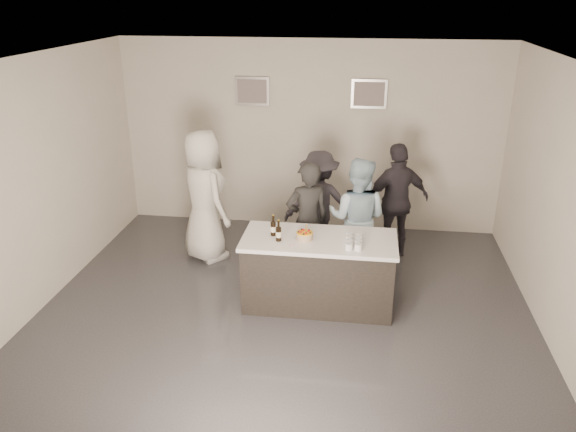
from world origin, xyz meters
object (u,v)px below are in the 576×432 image
object	(u,v)px
bar_counter	(319,271)
person_guest_back	(319,202)
person_main_black	(307,221)
beer_bottle_a	(273,226)
person_guest_left	(204,196)
cake	(305,236)
person_main_blue	(357,218)
beer_bottle_b	(279,231)
person_guest_right	(397,201)

from	to	relation	value
bar_counter	person_guest_back	world-z (taller)	person_guest_back
bar_counter	person_main_black	bearing A→B (deg)	107.00
beer_bottle_a	person_guest_back	bearing A→B (deg)	74.38
beer_bottle_a	person_guest_left	size ratio (longest dim) A/B	0.14
cake	person_main_black	distance (m)	0.78
bar_counter	cake	distance (m)	0.52
cake	person_guest_left	bearing A→B (deg)	143.50
beer_bottle_a	person_main_blue	size ratio (longest dim) A/B	0.16
beer_bottle_a	beer_bottle_b	bearing A→B (deg)	-59.19
person_main_blue	person_guest_right	xyz separation A→B (m)	(0.55, 0.69, 0.02)
person_main_black	person_guest_right	size ratio (longest dim) A/B	0.96
cake	person_guest_back	bearing A→B (deg)	88.66
beer_bottle_b	person_guest_right	bearing A→B (deg)	49.04
beer_bottle_a	person_guest_right	size ratio (longest dim) A/B	0.15
person_main_blue	person_main_black	bearing A→B (deg)	24.65
person_guest_right	person_main_blue	bearing A→B (deg)	27.00
bar_counter	beer_bottle_a	distance (m)	0.81
beer_bottle_b	person_main_blue	xyz separation A→B (m)	(0.91, 0.99, -0.19)
beer_bottle_b	person_guest_back	xyz separation A→B (m)	(0.34, 1.67, -0.25)
cake	person_main_black	size ratio (longest dim) A/B	0.12
beer_bottle_a	bar_counter	bearing A→B (deg)	-0.79
person_main_black	person_guest_right	bearing A→B (deg)	-169.25
person_main_black	person_guest_back	xyz separation A→B (m)	(0.08, 0.81, -0.04)
bar_counter	person_guest_right	xyz separation A→B (m)	(0.98, 1.54, 0.40)
person_guest_back	person_main_blue	bearing A→B (deg)	116.52
person_main_blue	person_guest_left	xyz separation A→B (m)	(-2.17, 0.25, 0.11)
person_guest_left	person_guest_back	bearing A→B (deg)	-120.15
bar_counter	beer_bottle_a	xyz separation A→B (m)	(-0.56, 0.01, 0.58)
person_main_blue	person_guest_right	size ratio (longest dim) A/B	0.98
beer_bottle_b	person_guest_right	distance (m)	2.23
bar_counter	beer_bottle_b	size ratio (longest dim) A/B	7.15
cake	beer_bottle_a	size ratio (longest dim) A/B	0.77
cake	beer_bottle_b	bearing A→B (deg)	-164.40
bar_counter	cake	world-z (taller)	cake
beer_bottle_b	person_main_blue	bearing A→B (deg)	47.45
person_guest_right	person_guest_back	world-z (taller)	person_guest_right
person_guest_left	person_guest_right	bearing A→B (deg)	-125.97
beer_bottle_a	person_guest_left	xyz separation A→B (m)	(-1.17, 1.09, -0.08)
person_guest_right	person_main_black	bearing A→B (deg)	9.97
person_guest_right	beer_bottle_b	bearing A→B (deg)	24.55
beer_bottle_a	person_guest_left	world-z (taller)	person_guest_left
beer_bottle_a	person_main_blue	world-z (taller)	person_main_blue
beer_bottle_b	person_guest_back	size ratio (longest dim) A/B	0.17
bar_counter	beer_bottle_a	bearing A→B (deg)	179.21
person_guest_right	person_guest_back	size ratio (longest dim) A/B	1.09
bar_counter	person_main_blue	distance (m)	1.03
beer_bottle_a	person_guest_back	distance (m)	1.60
cake	person_guest_right	world-z (taller)	person_guest_right
person_main_blue	person_guest_back	xyz separation A→B (m)	(-0.57, 0.68, -0.06)
beer_bottle_a	person_main_blue	distance (m)	1.32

